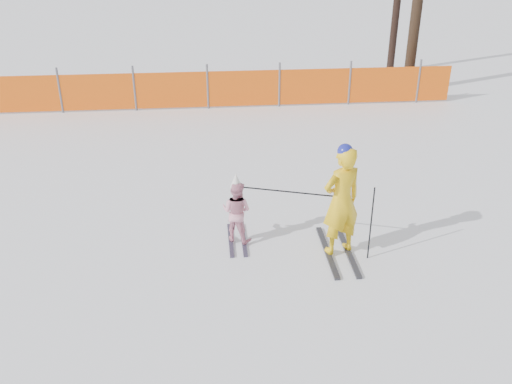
{
  "coord_description": "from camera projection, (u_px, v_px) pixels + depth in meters",
  "views": [
    {
      "loc": [
        -0.73,
        -7.63,
        5.12
      ],
      "look_at": [
        0.0,
        0.5,
        1.0
      ],
      "focal_mm": 40.0,
      "sensor_mm": 36.0,
      "label": 1
    }
  ],
  "objects": [
    {
      "name": "safety_fence",
      "position": [
        187.0,
        90.0,
        15.73
      ],
      "size": [
        14.94,
        0.06,
        1.25
      ],
      "color": "#595960",
      "rests_on": "ground"
    },
    {
      "name": "adult",
      "position": [
        341.0,
        201.0,
        8.95
      ],
      "size": [
        0.78,
        1.55,
        1.92
      ],
      "color": "black",
      "rests_on": "ground"
    },
    {
      "name": "ground",
      "position": [
        259.0,
        261.0,
        9.15
      ],
      "size": [
        120.0,
        120.0,
        0.0
      ],
      "primitive_type": "plane",
      "color": "white",
      "rests_on": "ground"
    },
    {
      "name": "child",
      "position": [
        237.0,
        211.0,
        9.46
      ],
      "size": [
        0.66,
        1.06,
        1.26
      ],
      "color": "black",
      "rests_on": "ground"
    },
    {
      "name": "ski_poles",
      "position": [
        326.0,
        207.0,
        9.03
      ],
      "size": [
        1.97,
        0.71,
        1.27
      ],
      "color": "black",
      "rests_on": "ground"
    }
  ]
}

